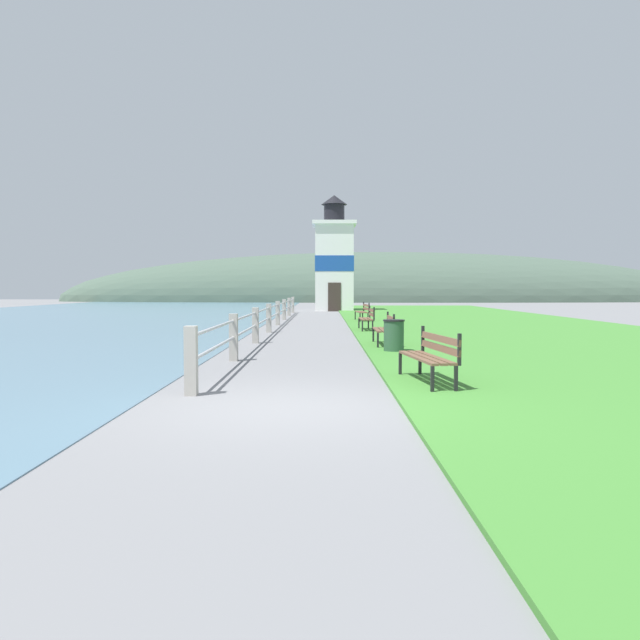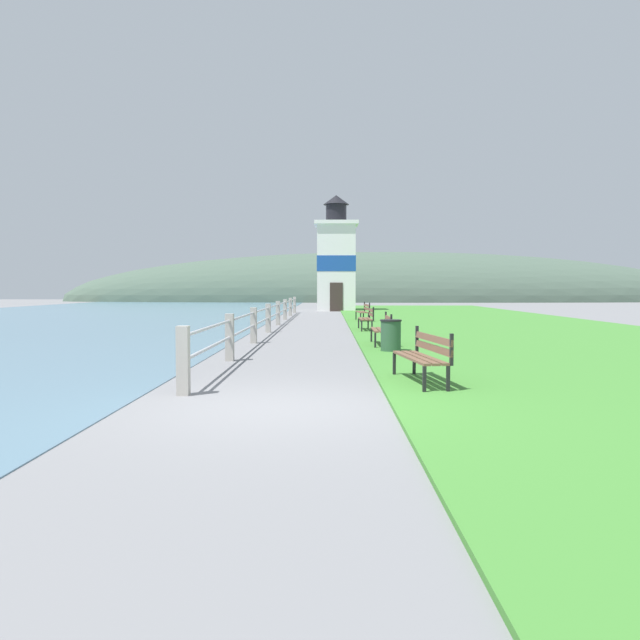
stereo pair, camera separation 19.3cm
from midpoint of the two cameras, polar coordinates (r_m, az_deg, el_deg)
name	(u,v)px [view 1 (the left image)]	position (r m, az deg, el deg)	size (l,w,h in m)	color
ground_plane	(285,408)	(8.54, -3.90, -8.05)	(160.00, 160.00, 0.00)	slate
grass_verge	(484,324)	(28.24, 14.59, -0.39)	(12.00, 56.87, 0.06)	#428433
seawall_railing	(274,313)	(25.08, -4.48, 0.62)	(0.18, 31.41, 1.06)	#A8A399
park_bench_near	(431,353)	(10.55, 9.60, -3.02)	(0.73, 2.01, 0.94)	brown
park_bench_midway	(385,327)	(17.37, 5.69, -0.66)	(0.49, 1.85, 0.94)	brown
park_bench_far	(368,317)	(23.40, 4.17, 0.27)	(0.50, 1.84, 0.94)	brown
park_bench_by_lighthouse	(363,311)	(30.03, 3.79, 0.87)	(0.60, 2.01, 0.94)	brown
lighthouse	(334,261)	(44.61, 1.18, 5.43)	(3.07, 3.07, 8.21)	white
trash_bin	(394,336)	(15.64, 6.41, -1.49)	(0.54, 0.54, 0.84)	#2D5138
distant_hillside	(385,301)	(76.65, 5.85, 1.72)	(80.00, 16.00, 12.00)	#475B4C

